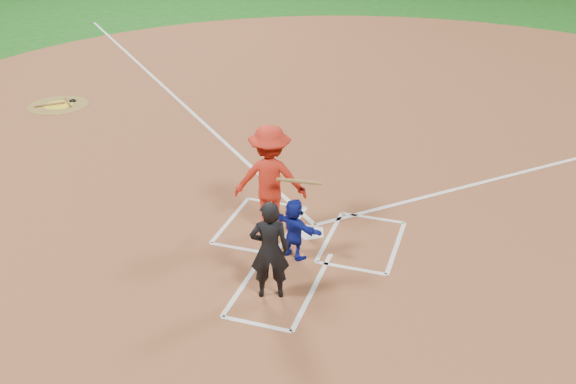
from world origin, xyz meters
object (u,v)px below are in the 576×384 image
(catcher, at_px, (294,229))
(umpire, at_px, (270,250))
(on_deck_circle, at_px, (58,105))
(batter_at_plate, at_px, (270,179))
(home_plate, at_px, (310,232))

(catcher, distance_m, umpire, 1.22)
(on_deck_circle, bearing_deg, umpire, -37.16)
(catcher, xyz_separation_m, batter_at_plate, (-0.71, 0.77, 0.47))
(on_deck_circle, height_order, batter_at_plate, batter_at_plate)
(on_deck_circle, distance_m, catcher, 10.37)
(catcher, bearing_deg, home_plate, -68.80)
(home_plate, bearing_deg, on_deck_circle, -27.59)
(umpire, bearing_deg, home_plate, -112.04)
(umpire, distance_m, batter_at_plate, 2.09)
(home_plate, relative_size, catcher, 0.55)
(on_deck_circle, bearing_deg, batter_at_plate, -30.14)
(on_deck_circle, bearing_deg, home_plate, -27.59)
(umpire, relative_size, batter_at_plate, 0.81)
(on_deck_circle, height_order, catcher, catcher)
(on_deck_circle, height_order, umpire, umpire)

